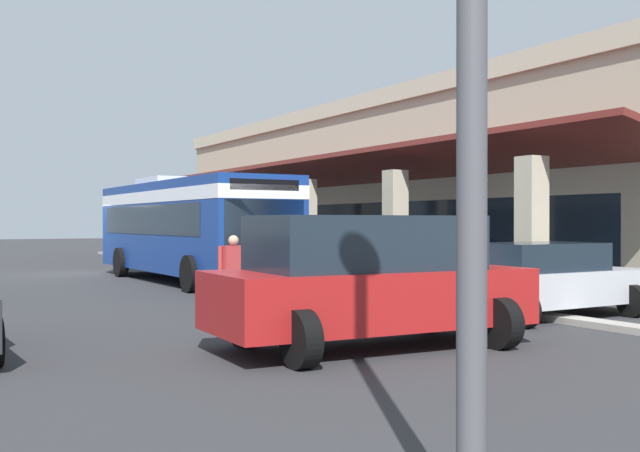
{
  "coord_description": "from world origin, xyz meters",
  "views": [
    {
      "loc": [
        28.2,
        -5.92,
        1.87
      ],
      "look_at": [
        10.12,
        4.47,
        1.77
      ],
      "focal_mm": 42.27,
      "sensor_mm": 36.0,
      "label": 1
    }
  ],
  "objects_px": {
    "transit_bus": "(187,223)",
    "pedestrian": "(233,270)",
    "parked_suv_red": "(369,280)",
    "parked_sedan_silver": "(542,279)",
    "potted_palm": "(200,249)"
  },
  "relations": [
    {
      "from": "parked_sedan_silver",
      "to": "pedestrian",
      "type": "height_order",
      "value": "pedestrian"
    },
    {
      "from": "parked_sedan_silver",
      "to": "potted_palm",
      "type": "height_order",
      "value": "potted_palm"
    },
    {
      "from": "transit_bus",
      "to": "parked_suv_red",
      "type": "distance_m",
      "value": 13.57
    },
    {
      "from": "transit_bus",
      "to": "potted_palm",
      "type": "height_order",
      "value": "transit_bus"
    },
    {
      "from": "transit_bus",
      "to": "parked_sedan_silver",
      "type": "bearing_deg",
      "value": 13.54
    },
    {
      "from": "transit_bus",
      "to": "potted_palm",
      "type": "distance_m",
      "value": 9.97
    },
    {
      "from": "transit_bus",
      "to": "pedestrian",
      "type": "height_order",
      "value": "transit_bus"
    },
    {
      "from": "parked_suv_red",
      "to": "pedestrian",
      "type": "relative_size",
      "value": 3.04
    },
    {
      "from": "transit_bus",
      "to": "pedestrian",
      "type": "bearing_deg",
      "value": -13.79
    },
    {
      "from": "parked_suv_red",
      "to": "parked_sedan_silver",
      "type": "xyz_separation_m",
      "value": [
        -1.29,
        4.94,
        -0.27
      ]
    },
    {
      "from": "transit_bus",
      "to": "parked_suv_red",
      "type": "height_order",
      "value": "transit_bus"
    },
    {
      "from": "parked_suv_red",
      "to": "pedestrian",
      "type": "xyz_separation_m",
      "value": [
        -4.91,
        -0.06,
        -0.12
      ]
    },
    {
      "from": "potted_palm",
      "to": "parked_sedan_silver",
      "type": "bearing_deg",
      "value": -2.6
    },
    {
      "from": "potted_palm",
      "to": "parked_suv_red",
      "type": "bearing_deg",
      "value": -14.69
    },
    {
      "from": "parked_sedan_silver",
      "to": "potted_palm",
      "type": "xyz_separation_m",
      "value": [
        -21.21,
        0.96,
        -0.06
      ]
    }
  ]
}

